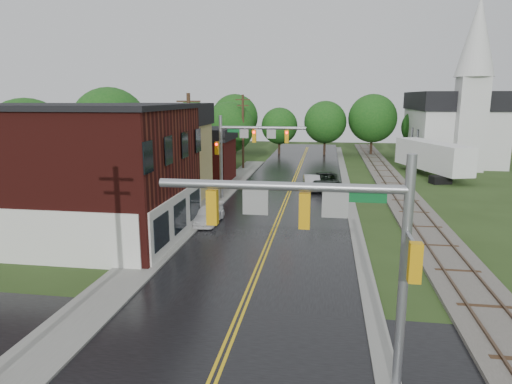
% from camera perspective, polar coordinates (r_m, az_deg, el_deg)
% --- Properties ---
extents(main_road, '(10.00, 90.00, 0.02)m').
position_cam_1_polar(main_road, '(41.88, 4.10, -0.25)').
color(main_road, black).
rests_on(main_road, ground).
extents(cross_road, '(60.00, 9.00, 0.02)m').
position_cam_1_polar(cross_road, '(15.86, -4.99, -21.60)').
color(cross_road, black).
rests_on(cross_road, ground).
extents(curb_right, '(0.80, 70.00, 0.12)m').
position_cam_1_polar(curb_right, '(46.70, 11.23, 0.81)').
color(curb_right, gray).
rests_on(curb_right, ground).
extents(sidewalk_left, '(2.40, 50.00, 0.12)m').
position_cam_1_polar(sidewalk_left, '(38.08, -5.87, -1.50)').
color(sidewalk_left, gray).
rests_on(sidewalk_left, ground).
extents(brick_building, '(14.30, 10.30, 8.30)m').
position_cam_1_polar(brick_building, '(30.61, -22.36, 2.33)').
color(brick_building, '#43120E').
rests_on(brick_building, ground).
extents(yellow_house, '(8.00, 7.00, 6.40)m').
position_cam_1_polar(yellow_house, '(39.89, -12.31, 3.58)').
color(yellow_house, tan).
rests_on(yellow_house, ground).
extents(darkred_building, '(7.00, 6.00, 4.40)m').
position_cam_1_polar(darkred_building, '(48.16, -7.32, 3.93)').
color(darkred_building, '#3F0F0C').
rests_on(darkred_building, ground).
extents(church, '(10.40, 18.40, 20.00)m').
position_cam_1_polar(church, '(66.76, 23.55, 8.36)').
color(church, silver).
rests_on(church, ground).
extents(railroad, '(3.20, 80.00, 0.30)m').
position_cam_1_polar(railroad, '(47.12, 16.83, 0.76)').
color(railroad, '#59544C').
rests_on(railroad, ground).
extents(traffic_signal_near, '(7.34, 0.30, 7.20)m').
position_cam_1_polar(traffic_signal_near, '(13.37, 9.28, -4.64)').
color(traffic_signal_near, gray).
rests_on(traffic_signal_near, ground).
extents(traffic_signal_far, '(7.34, 0.43, 7.20)m').
position_cam_1_polar(traffic_signal_far, '(38.61, -1.33, 6.23)').
color(traffic_signal_far, gray).
rests_on(traffic_signal_far, ground).
extents(utility_pole_b, '(1.80, 0.28, 9.00)m').
position_cam_1_polar(utility_pole_b, '(34.58, -8.26, 5.04)').
color(utility_pole_b, '#382616').
rests_on(utility_pole_b, ground).
extents(utility_pole_c, '(1.80, 0.28, 9.00)m').
position_cam_1_polar(utility_pole_c, '(55.90, -1.64, 7.69)').
color(utility_pole_c, '#382616').
rests_on(utility_pole_c, ground).
extents(tree_left_a, '(6.80, 6.80, 8.67)m').
position_cam_1_polar(tree_left_a, '(40.24, -26.47, 5.43)').
color(tree_left_a, black).
rests_on(tree_left_a, ground).
extents(tree_left_b, '(7.60, 7.60, 9.69)m').
position_cam_1_polar(tree_left_b, '(47.77, -17.65, 7.65)').
color(tree_left_b, black).
rests_on(tree_left_b, ground).
extents(tree_left_c, '(6.00, 6.00, 7.65)m').
position_cam_1_polar(tree_left_c, '(53.71, -9.91, 7.13)').
color(tree_left_c, black).
rests_on(tree_left_c, ground).
extents(tree_left_e, '(6.40, 6.40, 8.16)m').
position_cam_1_polar(tree_left_e, '(58.15, -3.30, 7.93)').
color(tree_left_e, black).
rests_on(tree_left_e, ground).
extents(suv_dark, '(2.93, 5.81, 1.58)m').
position_cam_1_polar(suv_dark, '(44.26, 8.71, 1.34)').
color(suv_dark, black).
rests_on(suv_dark, ground).
extents(sedan_silver, '(1.94, 4.36, 1.39)m').
position_cam_1_polar(sedan_silver, '(43.73, 7.00, 1.14)').
color(sedan_silver, '#A3A4A8').
rests_on(sedan_silver, ground).
extents(pickup_white, '(1.77, 4.15, 1.19)m').
position_cam_1_polar(pickup_white, '(32.24, -6.03, -2.86)').
color(pickup_white, white).
rests_on(pickup_white, ground).
extents(semi_trailer, '(6.36, 12.35, 3.84)m').
position_cam_1_polar(semi_trailer, '(54.38, 21.16, 4.21)').
color(semi_trailer, black).
rests_on(semi_trailer, ground).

